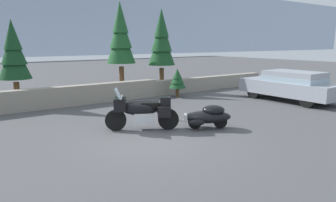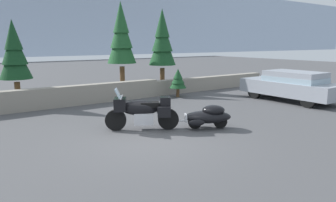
% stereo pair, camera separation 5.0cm
% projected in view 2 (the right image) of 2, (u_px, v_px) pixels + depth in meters
% --- Properties ---
extents(ground_plane, '(80.00, 80.00, 0.00)m').
position_uv_depth(ground_plane, '(150.00, 139.00, 8.81)').
color(ground_plane, '#4C4C4F').
extents(stone_guard_wall, '(24.00, 0.60, 0.90)m').
position_uv_depth(stone_guard_wall, '(55.00, 97.00, 13.09)').
color(stone_guard_wall, gray).
rests_on(stone_guard_wall, ground).
extents(touring_motorcycle, '(2.06, 1.43, 1.33)m').
position_uv_depth(touring_motorcycle, '(142.00, 111.00, 9.67)').
color(touring_motorcycle, black).
rests_on(touring_motorcycle, ground).
extents(car_shaped_trailer, '(2.08, 1.43, 0.76)m').
position_uv_depth(car_shaped_trailer, '(208.00, 116.00, 9.86)').
color(car_shaped_trailer, black).
rests_on(car_shaped_trailer, ground).
extents(sedan_at_right_edge, '(1.91, 4.54, 1.41)m').
position_uv_depth(sedan_at_right_edge, '(291.00, 85.00, 14.44)').
color(sedan_at_right_edge, black).
rests_on(sedan_at_right_edge, ground).
extents(pine_tree_tall, '(1.57, 1.57, 4.90)m').
position_uv_depth(pine_tree_tall, '(121.00, 36.00, 16.71)').
color(pine_tree_tall, brown).
rests_on(pine_tree_tall, ground).
extents(pine_tree_secondary, '(1.32, 1.32, 3.68)m').
position_uv_depth(pine_tree_secondary, '(14.00, 53.00, 12.92)').
color(pine_tree_secondary, brown).
rests_on(pine_tree_secondary, ground).
extents(pine_tree_far_right, '(1.50, 1.50, 4.54)m').
position_uv_depth(pine_tree_far_right, '(162.00, 40.00, 16.97)').
color(pine_tree_far_right, brown).
rests_on(pine_tree_far_right, ground).
extents(pine_sapling_near, '(0.86, 0.86, 1.43)m').
position_uv_depth(pine_sapling_near, '(178.00, 79.00, 15.50)').
color(pine_sapling_near, brown).
rests_on(pine_sapling_near, ground).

